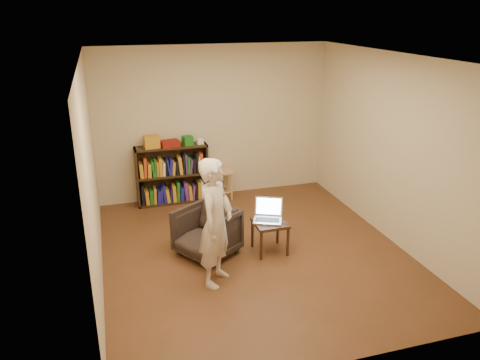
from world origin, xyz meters
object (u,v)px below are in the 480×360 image
object	(u,v)px
stool	(222,175)
armchair	(207,232)
bookshelf	(172,178)
laptop	(268,215)
person	(216,223)
side_table	(270,227)

from	to	relation	value
stool	armchair	size ratio (longest dim) A/B	0.71
bookshelf	armchair	xyz separation A→B (m)	(0.15, -1.96, -0.11)
armchair	laptop	xyz separation A→B (m)	(0.84, -0.08, 0.18)
stool	armchair	bearing A→B (deg)	-110.16
armchair	person	distance (m)	0.83
bookshelf	laptop	distance (m)	2.27
side_table	bookshelf	bearing A→B (deg)	115.13
stool	laptop	bearing A→B (deg)	-85.93
bookshelf	person	xyz separation A→B (m)	(0.12, -2.64, 0.35)
bookshelf	stool	distance (m)	0.85
person	armchair	bearing A→B (deg)	33.28
person	bookshelf	bearing A→B (deg)	38.85
stool	laptop	size ratio (longest dim) A/B	1.06
stool	side_table	distance (m)	2.06
bookshelf	laptop	bearing A→B (deg)	-64.06
laptop	person	distance (m)	1.10
stool	side_table	world-z (taller)	stool
stool	person	world-z (taller)	person
stool	side_table	xyz separation A→B (m)	(0.14, -2.05, -0.04)
laptop	person	world-z (taller)	person
person	side_table	bearing A→B (deg)	-22.77
side_table	laptop	bearing A→B (deg)	92.02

